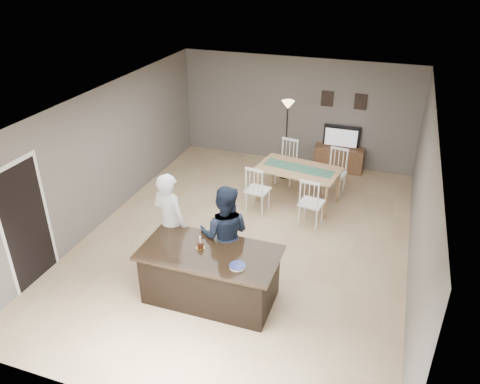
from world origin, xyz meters
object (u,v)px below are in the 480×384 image
(tv_console, at_px, (339,159))
(floor_lamp, at_px, (287,119))
(television, at_px, (341,137))
(plate_stack, at_px, (237,266))
(birthday_cake, at_px, (200,245))
(dining_table, at_px, (298,174))
(kitchen_island, at_px, (210,275))
(man, at_px, (225,235))
(woman, at_px, (170,222))

(tv_console, height_order, floor_lamp, floor_lamp)
(television, xyz_separation_m, plate_stack, (-0.66, -5.88, 0.06))
(birthday_cake, bearing_deg, tv_console, 76.06)
(television, relative_size, dining_table, 0.42)
(birthday_cake, bearing_deg, kitchen_island, -15.30)
(man, bearing_deg, woman, -9.05)
(man, height_order, floor_lamp, floor_lamp)
(kitchen_island, xyz_separation_m, woman, (-0.95, 0.55, 0.46))
(kitchen_island, height_order, television, television)
(kitchen_island, height_order, birthday_cake, birthday_cake)
(plate_stack, bearing_deg, kitchen_island, 156.20)
(birthday_cake, height_order, dining_table, birthday_cake)
(plate_stack, xyz_separation_m, floor_lamp, (-0.52, 4.98, 0.57))
(television, height_order, dining_table, television)
(television, relative_size, plate_stack, 3.74)
(kitchen_island, height_order, woman, woman)
(man, xyz_separation_m, floor_lamp, (-0.03, 4.19, 0.61))
(kitchen_island, distance_m, birthday_cake, 0.53)
(kitchen_island, xyz_separation_m, plate_stack, (0.54, -0.24, 0.47))
(kitchen_island, distance_m, man, 0.70)
(kitchen_island, distance_m, television, 5.78)
(man, bearing_deg, tv_console, -112.20)
(dining_table, bearing_deg, woman, -107.97)
(kitchen_island, bearing_deg, man, 85.66)
(plate_stack, distance_m, floor_lamp, 5.04)
(woman, xyz_separation_m, plate_stack, (1.49, -0.79, 0.01))
(tv_console, distance_m, woman, 5.50)
(woman, distance_m, birthday_cake, 0.93)
(television, bearing_deg, kitchen_island, 77.99)
(floor_lamp, bearing_deg, man, -89.65)
(television, height_order, plate_stack, television)
(floor_lamp, bearing_deg, plate_stack, -84.02)
(woman, relative_size, birthday_cake, 8.76)
(birthday_cake, bearing_deg, floor_lamp, 87.72)
(tv_console, bearing_deg, birthday_cake, -103.94)
(television, xyz_separation_m, dining_table, (-0.62, -2.04, -0.19))
(dining_table, bearing_deg, kitchen_island, -90.48)
(dining_table, bearing_deg, floor_lamp, 125.17)
(tv_console, bearing_deg, woman, -113.18)
(kitchen_island, relative_size, television, 2.35)
(television, height_order, woman, woman)
(kitchen_island, relative_size, man, 1.23)
(man, relative_size, dining_table, 0.80)
(woman, bearing_deg, birthday_cake, 162.89)
(kitchen_island, xyz_separation_m, floor_lamp, (0.02, 4.74, 1.03))
(dining_table, height_order, floor_lamp, floor_lamp)
(man, bearing_deg, kitchen_island, 76.46)
(television, height_order, man, man)
(birthday_cake, distance_m, plate_stack, 0.76)
(tv_console, bearing_deg, plate_stack, -96.50)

